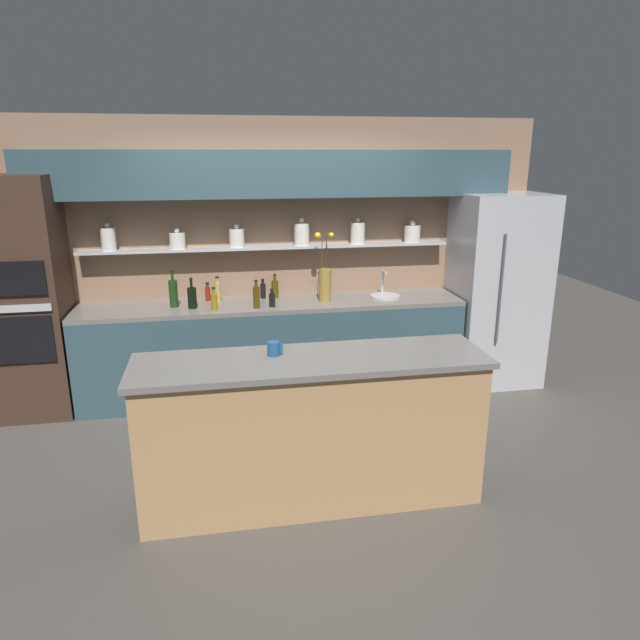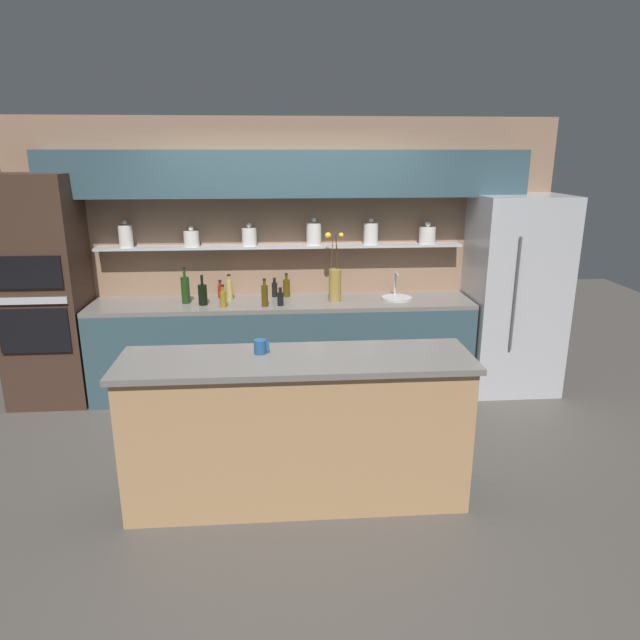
{
  "view_description": "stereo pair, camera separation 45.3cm",
  "coord_description": "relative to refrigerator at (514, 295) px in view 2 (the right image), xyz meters",
  "views": [
    {
      "loc": [
        -0.56,
        -3.95,
        2.28
      ],
      "look_at": [
        0.22,
        0.33,
        1.0
      ],
      "focal_mm": 32.0,
      "sensor_mm": 36.0,
      "label": 1
    },
    {
      "loc": [
        -0.11,
        -4.01,
        2.28
      ],
      "look_at": [
        0.22,
        0.33,
        1.0
      ],
      "focal_mm": 32.0,
      "sensor_mm": 36.0,
      "label": 2
    }
  ],
  "objects": [
    {
      "name": "coffee_mug",
      "position": [
        -2.41,
        -1.69,
        0.12
      ],
      "size": [
        0.1,
        0.08,
        0.09
      ],
      "color": "#235184",
      "rests_on": "island_counter"
    },
    {
      "name": "refrigerator",
      "position": [
        0.0,
        0.0,
        0.0
      ],
      "size": [
        0.84,
        0.73,
        1.9
      ],
      "color": "#B7B7BC",
      "rests_on": "ground_plane"
    },
    {
      "name": "bottle_spirit_2",
      "position": [
        -2.75,
        0.14,
        0.07
      ],
      "size": [
        0.06,
        0.06,
        0.25
      ],
      "color": "tan",
      "rests_on": "back_counter_unit"
    },
    {
      "name": "sink_fixture",
      "position": [
        -1.14,
        0.05,
        -0.01
      ],
      "size": [
        0.29,
        0.29,
        0.25
      ],
      "color": "#B7B7BC",
      "rests_on": "back_counter_unit"
    },
    {
      "name": "bottle_wine_4",
      "position": [
        -2.98,
        -0.04,
        0.07
      ],
      "size": [
        0.08,
        0.08,
        0.28
      ],
      "color": "black",
      "rests_on": "back_counter_unit"
    },
    {
      "name": "back_counter_unit",
      "position": [
        -2.24,
        0.04,
        -0.49
      ],
      "size": [
        3.6,
        0.62,
        0.92
      ],
      "color": "#334C56",
      "rests_on": "ground_plane"
    },
    {
      "name": "bottle_oil_3",
      "position": [
        -2.2,
        0.22,
        0.06
      ],
      "size": [
        0.07,
        0.07,
        0.23
      ],
      "color": "#47380A",
      "rests_on": "back_counter_unit"
    },
    {
      "name": "bottle_wine_7",
      "position": [
        -3.15,
        0.04,
        0.1
      ],
      "size": [
        0.08,
        0.08,
        0.34
      ],
      "color": "#193814",
      "rests_on": "back_counter_unit"
    },
    {
      "name": "island_counter",
      "position": [
        -2.18,
        -1.78,
        -0.44
      ],
      "size": [
        2.28,
        0.61,
        1.02
      ],
      "color": "tan",
      "rests_on": "ground_plane"
    },
    {
      "name": "bottle_sauce_1",
      "position": [
        -2.26,
        -0.12,
        0.04
      ],
      "size": [
        0.06,
        0.06,
        0.17
      ],
      "color": "black",
      "rests_on": "back_counter_unit"
    },
    {
      "name": "bottle_sauce_0",
      "position": [
        -2.84,
        0.22,
        0.04
      ],
      "size": [
        0.05,
        0.05,
        0.18
      ],
      "color": "maroon",
      "rests_on": "back_counter_unit"
    },
    {
      "name": "ground_plane",
      "position": [
        -2.18,
        -1.2,
        -0.95
      ],
      "size": [
        12.0,
        12.0,
        0.0
      ],
      "primitive_type": "plane",
      "color": "#4C4742"
    },
    {
      "name": "flower_vase",
      "position": [
        -1.75,
        0.01,
        0.16
      ],
      "size": [
        0.17,
        0.13,
        0.65
      ],
      "color": "olive",
      "rests_on": "back_counter_unit"
    },
    {
      "name": "oven_tower",
      "position": [
        -4.42,
        0.04,
        0.1
      ],
      "size": [
        0.72,
        0.64,
        2.11
      ],
      "color": "#3D281E",
      "rests_on": "ground_plane"
    },
    {
      "name": "bottle_oil_8",
      "position": [
        -2.78,
        -0.14,
        0.05
      ],
      "size": [
        0.06,
        0.06,
        0.21
      ],
      "color": "olive",
      "rests_on": "back_counter_unit"
    },
    {
      "name": "bottle_sauce_6",
      "position": [
        -2.32,
        0.22,
        0.05
      ],
      "size": [
        0.05,
        0.05,
        0.19
      ],
      "color": "black",
      "rests_on": "back_counter_unit"
    },
    {
      "name": "bottle_oil_5",
      "position": [
        -2.41,
        -0.14,
        0.08
      ],
      "size": [
        0.06,
        0.06,
        0.26
      ],
      "color": "#47380A",
      "rests_on": "back_counter_unit"
    },
    {
      "name": "back_wall_unit",
      "position": [
        -2.18,
        0.33,
        0.6
      ],
      "size": [
        5.2,
        0.44,
        2.6
      ],
      "color": "#937056",
      "rests_on": "ground_plane"
    }
  ]
}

